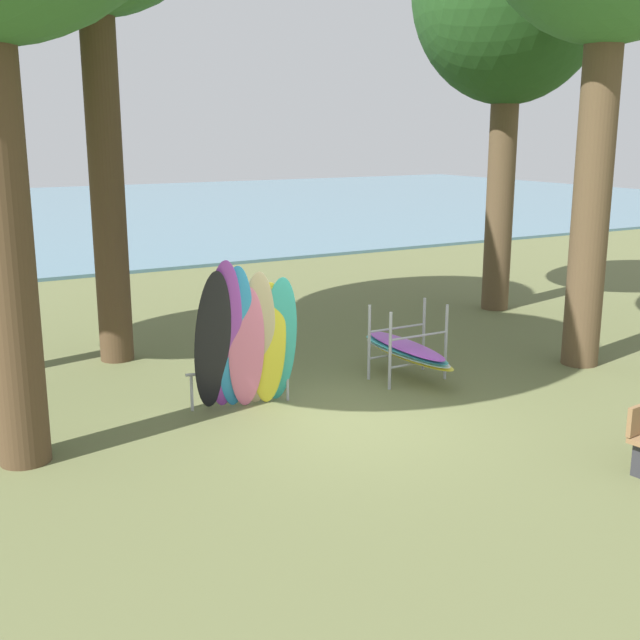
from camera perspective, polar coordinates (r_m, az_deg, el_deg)
The scene contains 4 objects.
ground_plane at distance 11.34m, azimuth 1.79°, elevation -7.17°, with size 80.00×80.00×0.00m, color #60663D.
lake_water at distance 40.65m, azimuth -21.79°, elevation 6.93°, with size 80.00×36.00×0.10m, color slate.
leaning_board_pile at distance 11.44m, azimuth -5.37°, elevation -1.56°, with size 1.64×0.90×2.30m.
board_storage_rack at distance 13.07m, azimuth 6.22°, elevation -2.14°, with size 1.15×2.12×1.25m.
Camera 1 is at (-5.55, -9.05, 3.99)m, focal length 44.77 mm.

